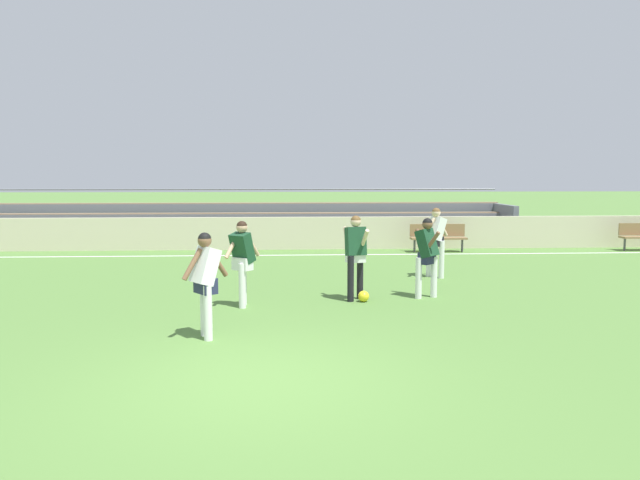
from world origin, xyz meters
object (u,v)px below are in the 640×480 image
(bleacher_stand, at_px, (216,221))
(player_white_wide_right, at_px, (436,236))
(player_dark_wide_left, at_px, (356,250))
(player_white_overlapping, at_px, (205,276))
(soccer_ball, at_px, (364,296))
(bench_near_bin, at_px, (438,235))
(player_dark_dropping_back, at_px, (427,251))
(player_dark_pressing_high, at_px, (242,256))

(bleacher_stand, distance_m, player_white_wide_right, 9.91)
(player_dark_wide_left, height_order, player_white_overlapping, player_dark_wide_left)
(player_white_overlapping, bearing_deg, soccer_ball, 41.66)
(bench_near_bin, xyz_separation_m, player_dark_wide_left, (-3.50, -7.18, 0.46))
(bleacher_stand, height_order, player_dark_dropping_back, bleacher_stand)
(bleacher_stand, distance_m, player_dark_wide_left, 10.96)
(player_dark_pressing_high, xyz_separation_m, soccer_ball, (2.34, 0.29, -0.86))
(bleacher_stand, bearing_deg, soccer_ball, -68.20)
(soccer_ball, bearing_deg, player_white_wide_right, 51.98)
(player_white_overlapping, xyz_separation_m, soccer_ball, (2.72, 2.42, -0.85))
(player_dark_dropping_back, xyz_separation_m, player_dark_pressing_high, (-3.65, -0.61, 0.00))
(soccer_ball, bearing_deg, player_dark_pressing_high, -172.84)
(bench_near_bin, bearing_deg, bleacher_stand, 158.03)
(player_dark_pressing_high, bearing_deg, player_white_wide_right, 33.82)
(player_dark_wide_left, bearing_deg, player_dark_pressing_high, -168.28)
(player_white_wide_right, relative_size, soccer_ball, 7.72)
(bleacher_stand, bearing_deg, player_white_wide_right, -50.99)
(player_dark_dropping_back, distance_m, player_white_overlapping, 4.88)
(player_dark_pressing_high, bearing_deg, player_white_overlapping, -100.27)
(player_white_overlapping, height_order, player_dark_pressing_high, player_dark_pressing_high)
(bench_near_bin, relative_size, player_white_wide_right, 1.06)
(player_dark_pressing_high, bearing_deg, bleacher_stand, 99.63)
(bleacher_stand, xyz_separation_m, player_white_wide_right, (6.23, -7.70, 0.22))
(player_white_wide_right, bearing_deg, player_dark_dropping_back, -108.13)
(player_dark_wide_left, bearing_deg, player_white_overlapping, -134.92)
(bench_near_bin, distance_m, player_dark_dropping_back, 7.33)
(bleacher_stand, relative_size, player_white_overlapping, 13.39)
(bench_near_bin, height_order, player_dark_pressing_high, player_dark_pressing_high)
(player_dark_dropping_back, bearing_deg, bench_near_bin, 73.84)
(player_white_overlapping, bearing_deg, bench_near_bin, 58.11)
(player_dark_dropping_back, height_order, player_white_overlapping, same)
(bench_near_bin, xyz_separation_m, player_dark_pressing_high, (-5.69, -7.64, 0.42))
(player_dark_wide_left, relative_size, player_white_wide_right, 1.00)
(player_dark_dropping_back, distance_m, soccer_ball, 1.60)
(bench_near_bin, bearing_deg, player_white_overlapping, -121.89)
(bleacher_stand, xyz_separation_m, bench_near_bin, (7.50, -3.03, -0.25))
(bleacher_stand, bearing_deg, player_dark_dropping_back, -61.49)
(player_dark_wide_left, distance_m, player_white_overlapping, 3.65)
(player_dark_wide_left, xyz_separation_m, player_white_wide_right, (2.24, 2.51, 0.00))
(player_white_wide_right, bearing_deg, bench_near_bin, 74.86)
(player_white_overlapping, distance_m, soccer_ball, 3.74)
(player_dark_dropping_back, bearing_deg, player_white_wide_right, 71.87)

